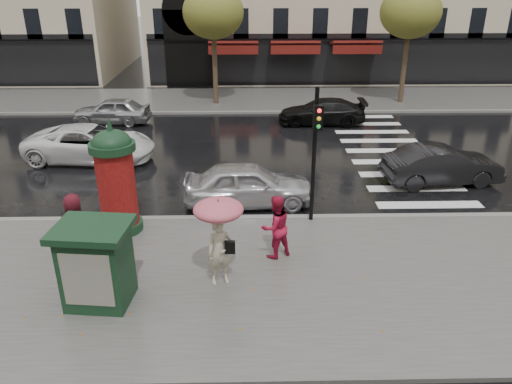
{
  "coord_description": "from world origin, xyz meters",
  "views": [
    {
      "loc": [
        -0.27,
        -11.25,
        7.35
      ],
      "look_at": [
        0.01,
        1.5,
        1.66
      ],
      "focal_mm": 35.0,
      "sensor_mm": 36.0,
      "label": 1
    }
  ],
  "objects_px": {
    "morris_column": "(116,178)",
    "car_white": "(91,144)",
    "woman_red": "(276,227)",
    "car_darkgrey": "(442,165)",
    "car_black": "(322,112)",
    "man_burgundy": "(76,227)",
    "car_far_silver": "(112,111)",
    "newsstand": "(97,264)",
    "woman_umbrella": "(219,228)",
    "car_silver": "(248,184)",
    "traffic_light": "(315,143)"
  },
  "relations": [
    {
      "from": "morris_column",
      "to": "car_white",
      "type": "height_order",
      "value": "morris_column"
    },
    {
      "from": "woman_red",
      "to": "car_darkgrey",
      "type": "height_order",
      "value": "woman_red"
    },
    {
      "from": "car_black",
      "to": "car_white",
      "type": "bearing_deg",
      "value": -61.24
    },
    {
      "from": "car_black",
      "to": "man_burgundy",
      "type": "bearing_deg",
      "value": -30.57
    },
    {
      "from": "morris_column",
      "to": "car_far_silver",
      "type": "distance_m",
      "value": 12.43
    },
    {
      "from": "newsstand",
      "to": "morris_column",
      "type": "bearing_deg",
      "value": 95.19
    },
    {
      "from": "car_black",
      "to": "woman_umbrella",
      "type": "bearing_deg",
      "value": -15.54
    },
    {
      "from": "morris_column",
      "to": "car_silver",
      "type": "relative_size",
      "value": 0.81
    },
    {
      "from": "newsstand",
      "to": "car_darkgrey",
      "type": "relative_size",
      "value": 0.46
    },
    {
      "from": "woman_red",
      "to": "car_black",
      "type": "height_order",
      "value": "woman_red"
    },
    {
      "from": "car_darkgrey",
      "to": "traffic_light",
      "type": "bearing_deg",
      "value": 115.0
    },
    {
      "from": "car_black",
      "to": "car_far_silver",
      "type": "relative_size",
      "value": 1.13
    },
    {
      "from": "woman_umbrella",
      "to": "car_white",
      "type": "xyz_separation_m",
      "value": [
        -5.81,
        9.3,
        -0.92
      ]
    },
    {
      "from": "newsstand",
      "to": "car_far_silver",
      "type": "xyz_separation_m",
      "value": [
        -3.47,
        15.58,
        -0.49
      ]
    },
    {
      "from": "man_burgundy",
      "to": "newsstand",
      "type": "bearing_deg",
      "value": 94.02
    },
    {
      "from": "car_silver",
      "to": "woman_umbrella",
      "type": "bearing_deg",
      "value": 168.2
    },
    {
      "from": "traffic_light",
      "to": "car_far_silver",
      "type": "relative_size",
      "value": 1.07
    },
    {
      "from": "car_darkgrey",
      "to": "woman_umbrella",
      "type": "bearing_deg",
      "value": 123.09
    },
    {
      "from": "man_burgundy",
      "to": "car_silver",
      "type": "height_order",
      "value": "man_burgundy"
    },
    {
      "from": "woman_red",
      "to": "car_silver",
      "type": "bearing_deg",
      "value": -107.51
    },
    {
      "from": "woman_umbrella",
      "to": "traffic_light",
      "type": "distance_m",
      "value": 4.43
    },
    {
      "from": "man_burgundy",
      "to": "car_silver",
      "type": "distance_m",
      "value": 5.86
    },
    {
      "from": "traffic_light",
      "to": "morris_column",
      "type": "bearing_deg",
      "value": -175.41
    },
    {
      "from": "man_burgundy",
      "to": "car_darkgrey",
      "type": "height_order",
      "value": "man_burgundy"
    },
    {
      "from": "man_burgundy",
      "to": "car_black",
      "type": "bearing_deg",
      "value": -147.39
    },
    {
      "from": "traffic_light",
      "to": "newsstand",
      "type": "xyz_separation_m",
      "value": [
        -5.52,
        -4.07,
        -1.51
      ]
    },
    {
      "from": "morris_column",
      "to": "newsstand",
      "type": "height_order",
      "value": "morris_column"
    },
    {
      "from": "car_far_silver",
      "to": "traffic_light",
      "type": "bearing_deg",
      "value": 41.57
    },
    {
      "from": "woman_umbrella",
      "to": "woman_red",
      "type": "bearing_deg",
      "value": 40.78
    },
    {
      "from": "woman_red",
      "to": "traffic_light",
      "type": "height_order",
      "value": "traffic_light"
    },
    {
      "from": "traffic_light",
      "to": "car_black",
      "type": "relative_size",
      "value": 0.95
    },
    {
      "from": "morris_column",
      "to": "traffic_light",
      "type": "distance_m",
      "value": 5.93
    },
    {
      "from": "newsstand",
      "to": "car_white",
      "type": "relative_size",
      "value": 0.38
    },
    {
      "from": "traffic_light",
      "to": "car_white",
      "type": "distance_m",
      "value": 10.58
    },
    {
      "from": "traffic_light",
      "to": "car_black",
      "type": "height_order",
      "value": "traffic_light"
    },
    {
      "from": "woman_red",
      "to": "car_far_silver",
      "type": "distance_m",
      "value": 15.64
    },
    {
      "from": "morris_column",
      "to": "car_white",
      "type": "relative_size",
      "value": 0.67
    },
    {
      "from": "newsstand",
      "to": "car_far_silver",
      "type": "bearing_deg",
      "value": 102.55
    },
    {
      "from": "woman_umbrella",
      "to": "traffic_light",
      "type": "xyz_separation_m",
      "value": [
        2.72,
        3.34,
        1.01
      ]
    },
    {
      "from": "woman_red",
      "to": "car_black",
      "type": "xyz_separation_m",
      "value": [
        3.17,
        13.3,
        -0.37
      ]
    },
    {
      "from": "car_white",
      "to": "car_far_silver",
      "type": "bearing_deg",
      "value": 10.38
    },
    {
      "from": "car_black",
      "to": "car_darkgrey",
      "type": "bearing_deg",
      "value": 24.59
    },
    {
      "from": "woman_umbrella",
      "to": "car_darkgrey",
      "type": "height_order",
      "value": "woman_umbrella"
    },
    {
      "from": "woman_red",
      "to": "newsstand",
      "type": "bearing_deg",
      "value": -3.76
    },
    {
      "from": "car_darkgrey",
      "to": "car_black",
      "type": "height_order",
      "value": "car_darkgrey"
    },
    {
      "from": "traffic_light",
      "to": "car_black",
      "type": "xyz_separation_m",
      "value": [
        1.9,
        11.2,
        -2.02
      ]
    },
    {
      "from": "morris_column",
      "to": "woman_umbrella",
      "type": "bearing_deg",
      "value": -42.54
    },
    {
      "from": "newsstand",
      "to": "car_silver",
      "type": "distance_m",
      "value": 6.6
    },
    {
      "from": "car_white",
      "to": "car_far_silver",
      "type": "relative_size",
      "value": 1.35
    },
    {
      "from": "woman_umbrella",
      "to": "morris_column",
      "type": "relative_size",
      "value": 0.66
    }
  ]
}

